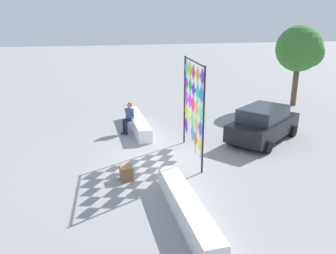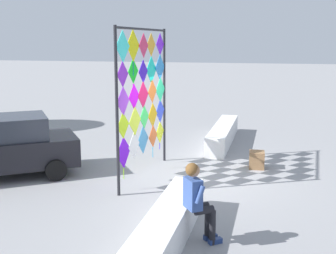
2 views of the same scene
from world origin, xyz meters
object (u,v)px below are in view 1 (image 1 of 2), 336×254
object	(u,v)px
parked_car	(263,123)
cardboard_box_large	(126,173)
seated_vendor	(128,115)
tree_palm_like	(302,49)
kite_display_rack	(193,103)

from	to	relation	value
parked_car	cardboard_box_large	xyz separation A→B (m)	(2.37, -6.37, -0.55)
seated_vendor	parked_car	distance (m)	6.14
seated_vendor	parked_car	xyz separation A→B (m)	(2.51, 5.60, -0.07)
cardboard_box_large	tree_palm_like	distance (m)	14.27
cardboard_box_large	tree_palm_like	world-z (taller)	tree_palm_like
kite_display_rack	parked_car	world-z (taller)	kite_display_rack
kite_display_rack	parked_car	size ratio (longest dim) A/B	0.89
seated_vendor	cardboard_box_large	world-z (taller)	seated_vendor
seated_vendor	tree_palm_like	distance (m)	11.49
kite_display_rack	cardboard_box_large	bearing A→B (deg)	-63.16
seated_vendor	parked_car	world-z (taller)	parked_car
cardboard_box_large	parked_car	bearing A→B (deg)	110.37
parked_car	tree_palm_like	xyz separation A→B (m)	(-5.30, 5.24, 2.66)
kite_display_rack	tree_palm_like	size ratio (longest dim) A/B	0.77
parked_car	cardboard_box_large	world-z (taller)	parked_car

